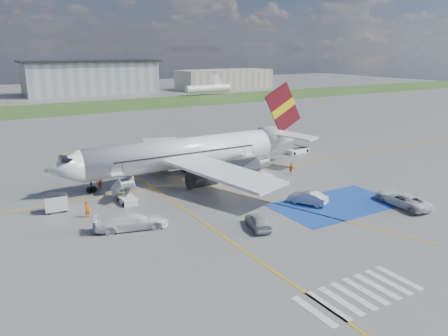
{
  "coord_description": "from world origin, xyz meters",
  "views": [
    {
      "loc": [
        -23.9,
        -36.37,
        16.53
      ],
      "look_at": [
        0.69,
        4.53,
        3.5
      ],
      "focal_mm": 35.0,
      "sensor_mm": 36.0,
      "label": 1
    }
  ],
  "objects_px": {
    "airliner": "(192,152)",
    "van_white_a": "(402,197)",
    "gpu_cart": "(56,204)",
    "car_silver_a": "(258,221)",
    "car_silver_b": "(308,198)",
    "van_white_b": "(131,219)",
    "belt_loader": "(298,151)"
  },
  "relations": [
    {
      "from": "airliner",
      "to": "van_white_a",
      "type": "relative_size",
      "value": 7.17
    },
    {
      "from": "airliner",
      "to": "gpu_cart",
      "type": "relative_size",
      "value": 15.52
    },
    {
      "from": "gpu_cart",
      "to": "car_silver_a",
      "type": "xyz_separation_m",
      "value": [
        15.63,
        -14.55,
        -0.14
      ]
    },
    {
      "from": "airliner",
      "to": "gpu_cart",
      "type": "xyz_separation_m",
      "value": [
        -18.3,
        -4.31,
        -2.54
      ]
    },
    {
      "from": "gpu_cart",
      "to": "car_silver_b",
      "type": "bearing_deg",
      "value": -21.29
    },
    {
      "from": "car_silver_a",
      "to": "van_white_b",
      "type": "height_order",
      "value": "van_white_b"
    },
    {
      "from": "belt_loader",
      "to": "van_white_b",
      "type": "height_order",
      "value": "van_white_b"
    },
    {
      "from": "gpu_cart",
      "to": "belt_loader",
      "type": "distance_m",
      "value": 40.17
    },
    {
      "from": "airliner",
      "to": "van_white_a",
      "type": "distance_m",
      "value": 26.29
    },
    {
      "from": "gpu_cart",
      "to": "van_white_a",
      "type": "bearing_deg",
      "value": -23.45
    },
    {
      "from": "car_silver_b",
      "to": "van_white_a",
      "type": "bearing_deg",
      "value": 117.84
    },
    {
      "from": "car_silver_a",
      "to": "van_white_b",
      "type": "bearing_deg",
      "value": -13.38
    },
    {
      "from": "car_silver_a",
      "to": "van_white_a",
      "type": "xyz_separation_m",
      "value": [
        17.07,
        -2.99,
        0.25
      ]
    },
    {
      "from": "airliner",
      "to": "van_white_a",
      "type": "height_order",
      "value": "airliner"
    },
    {
      "from": "car_silver_b",
      "to": "gpu_cart",
      "type": "bearing_deg",
      "value": -54.26
    },
    {
      "from": "gpu_cart",
      "to": "car_silver_b",
      "type": "xyz_separation_m",
      "value": [
        24.23,
        -11.85,
        -0.14
      ]
    },
    {
      "from": "gpu_cart",
      "to": "car_silver_a",
      "type": "bearing_deg",
      "value": -38.2
    },
    {
      "from": "car_silver_b",
      "to": "van_white_a",
      "type": "height_order",
      "value": "van_white_a"
    },
    {
      "from": "gpu_cart",
      "to": "belt_loader",
      "type": "relative_size",
      "value": 0.49
    },
    {
      "from": "airliner",
      "to": "van_white_b",
      "type": "distance_m",
      "value": 18.5
    },
    {
      "from": "airliner",
      "to": "gpu_cart",
      "type": "bearing_deg",
      "value": -166.75
    },
    {
      "from": "car_silver_a",
      "to": "car_silver_b",
      "type": "relative_size",
      "value": 0.97
    },
    {
      "from": "belt_loader",
      "to": "car_silver_b",
      "type": "distance_m",
      "value": 24.74
    },
    {
      "from": "belt_loader",
      "to": "van_white_a",
      "type": "xyz_separation_m",
      "value": [
        -6.73,
        -25.22,
        0.62
      ]
    },
    {
      "from": "van_white_a",
      "to": "van_white_b",
      "type": "relative_size",
      "value": 0.98
    },
    {
      "from": "airliner",
      "to": "van_white_b",
      "type": "height_order",
      "value": "airliner"
    },
    {
      "from": "van_white_a",
      "to": "airliner",
      "type": "bearing_deg",
      "value": -49.65
    },
    {
      "from": "belt_loader",
      "to": "car_silver_a",
      "type": "xyz_separation_m",
      "value": [
        -23.8,
        -22.23,
        0.36
      ]
    },
    {
      "from": "van_white_a",
      "to": "gpu_cart",
      "type": "bearing_deg",
      "value": -21.24
    },
    {
      "from": "gpu_cart",
      "to": "van_white_b",
      "type": "height_order",
      "value": "van_white_b"
    },
    {
      "from": "gpu_cart",
      "to": "van_white_b",
      "type": "xyz_separation_m",
      "value": [
        5.18,
        -8.51,
        0.17
      ]
    },
    {
      "from": "belt_loader",
      "to": "van_white_a",
      "type": "relative_size",
      "value": 0.93
    }
  ]
}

